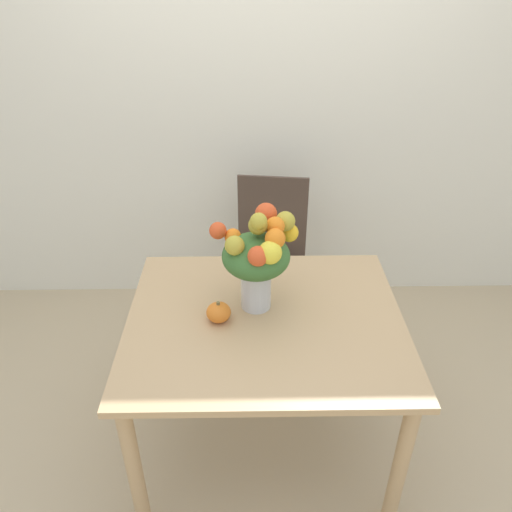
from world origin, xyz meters
The scene contains 6 objects.
ground_plane centered at (0.00, 0.00, 0.00)m, with size 12.00×12.00×0.00m, color tan.
wall_back centered at (0.00, 1.31, 1.35)m, with size 8.00×0.06×2.70m.
dining_table centered at (0.00, 0.00, 0.66)m, with size 1.13×0.95×0.77m.
flower_vase centered at (-0.03, 0.09, 1.01)m, with size 0.36×0.30×0.44m.
pumpkin centered at (-0.19, -0.01, 0.81)m, with size 0.10×0.10×0.09m.
dining_chair_near_window centered at (0.06, 0.84, 0.50)m, with size 0.47×0.47×0.98m.
Camera 1 is at (-0.06, -1.59, 2.07)m, focal length 35.00 mm.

